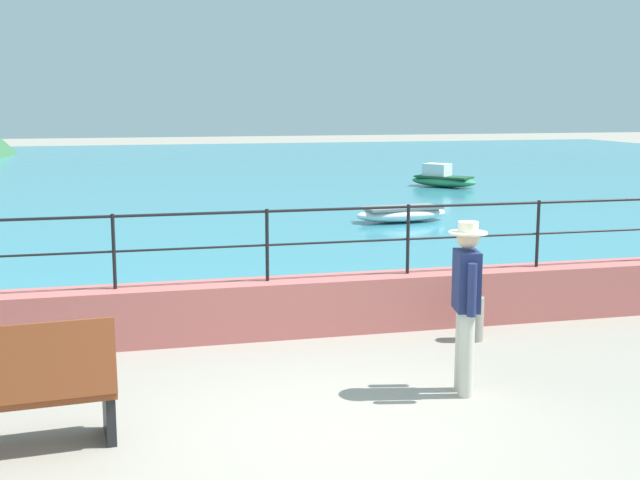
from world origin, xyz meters
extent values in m
plane|color=gray|center=(0.00, 0.00, 0.00)|extent=(120.00, 120.00, 0.00)
cube|color=#BC605B|center=(0.00, 3.20, 0.35)|extent=(20.00, 0.56, 0.70)
cylinder|color=black|center=(-1.84, 3.20, 1.15)|extent=(0.04, 0.04, 0.90)
cylinder|color=black|center=(0.00, 3.20, 1.15)|extent=(0.04, 0.04, 0.90)
cylinder|color=black|center=(1.84, 3.20, 1.15)|extent=(0.04, 0.04, 0.90)
cylinder|color=black|center=(3.68, 3.20, 1.15)|extent=(0.04, 0.04, 0.90)
cylinder|color=black|center=(0.00, 3.20, 1.57)|extent=(18.40, 0.04, 0.04)
cylinder|color=black|center=(0.00, 3.20, 1.15)|extent=(18.40, 0.03, 0.03)
cube|color=teal|center=(0.00, 25.84, 0.03)|extent=(64.00, 44.32, 0.06)
cube|color=brown|center=(-2.72, 0.30, 0.46)|extent=(1.74, 0.66, 0.06)
cube|color=brown|center=(-2.70, 0.08, 0.81)|extent=(1.71, 0.29, 0.64)
cube|color=black|center=(-1.93, 0.37, 0.22)|extent=(0.12, 0.47, 0.43)
cylinder|color=beige|center=(1.55, 0.75, 0.43)|extent=(0.15, 0.15, 0.86)
cylinder|color=beige|center=(1.51, 0.57, 0.43)|extent=(0.15, 0.15, 0.86)
cube|color=navy|center=(1.53, 0.66, 1.16)|extent=(0.29, 0.40, 0.60)
cylinder|color=navy|center=(1.58, 0.89, 1.12)|extent=(0.09, 0.09, 0.52)
cylinder|color=navy|center=(1.48, 0.42, 1.12)|extent=(0.09, 0.09, 0.52)
sphere|color=beige|center=(1.53, 0.66, 1.59)|extent=(0.22, 0.22, 0.22)
cylinder|color=beige|center=(1.53, 0.66, 1.64)|extent=(0.38, 0.38, 0.02)
cylinder|color=beige|center=(1.53, 0.66, 1.70)|extent=(0.20, 0.20, 0.10)
cylinder|color=gray|center=(2.41, 2.38, 0.27)|extent=(0.24, 0.24, 0.54)
ellipsoid|color=#338C59|center=(8.84, 19.01, 0.24)|extent=(2.20, 2.32, 0.36)
cube|color=#1C4D31|center=(8.84, 19.01, 0.39)|extent=(1.80, 1.88, 0.06)
cube|color=silver|center=(8.68, 19.20, 0.62)|extent=(1.00, 1.02, 0.40)
ellipsoid|color=white|center=(4.81, 11.77, 0.24)|extent=(2.39, 1.17, 0.36)
cube|color=gray|center=(4.81, 11.77, 0.39)|extent=(1.92, 0.98, 0.06)
camera|label=1|loc=(-1.83, -6.82, 2.93)|focal=46.99mm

